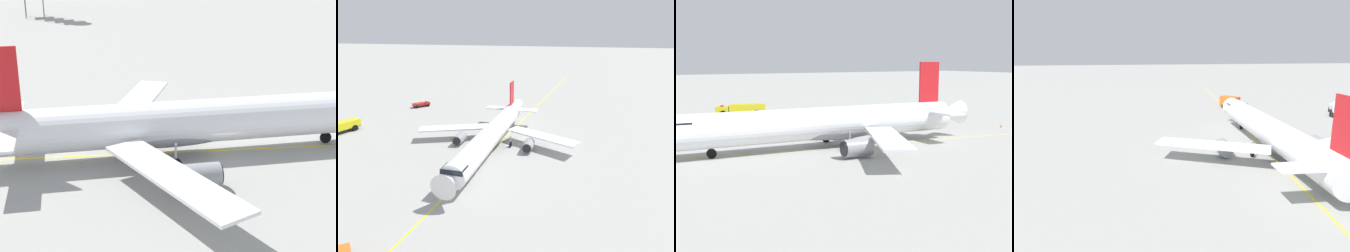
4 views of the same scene
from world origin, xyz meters
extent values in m
plane|color=#9E9E99|center=(0.00, 0.00, 0.00)|extent=(600.00, 600.00, 0.00)
cylinder|color=white|center=(-1.33, -3.14, 3.14)|extent=(5.93, 36.80, 3.99)
cone|color=white|center=(-0.29, 16.35, 3.14)|extent=(3.94, 3.20, 3.79)
cube|color=black|center=(-0.41, 14.16, 4.04)|extent=(3.51, 2.58, 0.70)
ellipsoid|color=gray|center=(-1.42, -4.97, 2.04)|extent=(4.29, 13.36, 2.19)
cube|color=red|center=(-2.18, -19.24, 7.91)|extent=(0.41, 3.21, 5.56)
cube|color=white|center=(-5.73, -19.05, 3.94)|extent=(5.64, 2.89, 0.20)
cube|color=white|center=(-11.03, -5.95, 2.44)|extent=(15.00, 9.64, 0.28)
cube|color=white|center=(8.03, -6.96, 2.44)|extent=(15.31, 8.31, 0.28)
cylinder|color=gray|center=(-8.63, -3.48, 1.19)|extent=(2.19, 3.45, 2.01)
cylinder|color=black|center=(-8.54, -1.76, 1.19)|extent=(1.72, 0.24, 1.71)
cylinder|color=gray|center=(5.90, -4.26, 1.19)|extent=(2.19, 3.45, 2.01)
cylinder|color=black|center=(5.99, -2.53, 1.19)|extent=(1.72, 0.24, 1.71)
cylinder|color=#9EA0A5|center=(-0.59, 10.76, 1.50)|extent=(0.20, 0.20, 1.89)
cylinder|color=black|center=(-0.59, 10.76, 0.55)|extent=(0.36, 1.11, 1.10)
cylinder|color=#9EA0A5|center=(-4.81, -4.79, 1.50)|extent=(0.20, 0.20, 1.89)
cylinder|color=black|center=(-4.81, -4.79, 0.55)|extent=(0.36, 1.11, 1.10)
cylinder|color=#9EA0A5|center=(1.97, -5.15, 1.50)|extent=(0.20, 0.20, 1.89)
cylinder|color=black|center=(1.97, -5.15, 0.55)|extent=(0.36, 1.11, 1.10)
cube|color=#232326|center=(26.60, 20.46, 0.65)|extent=(7.08, 9.29, 0.20)
cube|color=silver|center=(28.54, 23.48, 1.30)|extent=(3.52, 3.45, 1.10)
cube|color=black|center=(29.14, 24.41, 1.47)|extent=(1.91, 1.27, 0.62)
cylinder|color=silver|center=(25.89, 19.36, 1.81)|extent=(5.57, 7.03, 2.12)
cylinder|color=black|center=(27.30, 24.00, 0.55)|extent=(0.83, 1.08, 1.10)
cylinder|color=black|center=(29.53, 22.57, 0.55)|extent=(0.83, 1.08, 1.10)
cylinder|color=black|center=(23.82, 18.59, 0.55)|extent=(0.83, 1.08, 1.10)
cylinder|color=black|center=(26.05, 17.16, 0.55)|extent=(0.83, 1.08, 1.10)
cube|color=#232326|center=(5.15, 31.68, 0.60)|extent=(5.78, 7.16, 0.20)
cube|color=orange|center=(6.54, 29.60, 1.20)|extent=(3.31, 3.20, 1.00)
cube|color=black|center=(7.08, 28.79, 1.35)|extent=(1.82, 1.26, 0.56)
cube|color=orange|center=(4.49, 32.65, 1.90)|extent=(4.80, 5.42, 2.40)
cylinder|color=black|center=(7.60, 30.31, 0.50)|extent=(0.79, 0.99, 1.00)
cylinder|color=black|center=(5.48, 28.89, 0.50)|extent=(0.79, 0.99, 1.00)
cylinder|color=black|center=(4.93, 34.29, 0.50)|extent=(0.79, 0.99, 1.00)
cylinder|color=black|center=(2.81, 32.87, 0.50)|extent=(0.79, 0.99, 1.00)
cube|color=yellow|center=(-2.22, -7.07, 0.00)|extent=(24.72, 176.67, 0.01)
camera|label=1|loc=(41.07, -15.60, 18.98)|focal=54.81mm
camera|label=2|loc=(-15.58, 49.24, 23.62)|focal=31.28mm
camera|label=3|loc=(-52.18, 23.68, 11.00)|focal=49.68mm
camera|label=4|loc=(-22.05, -44.28, 14.67)|focal=33.29mm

